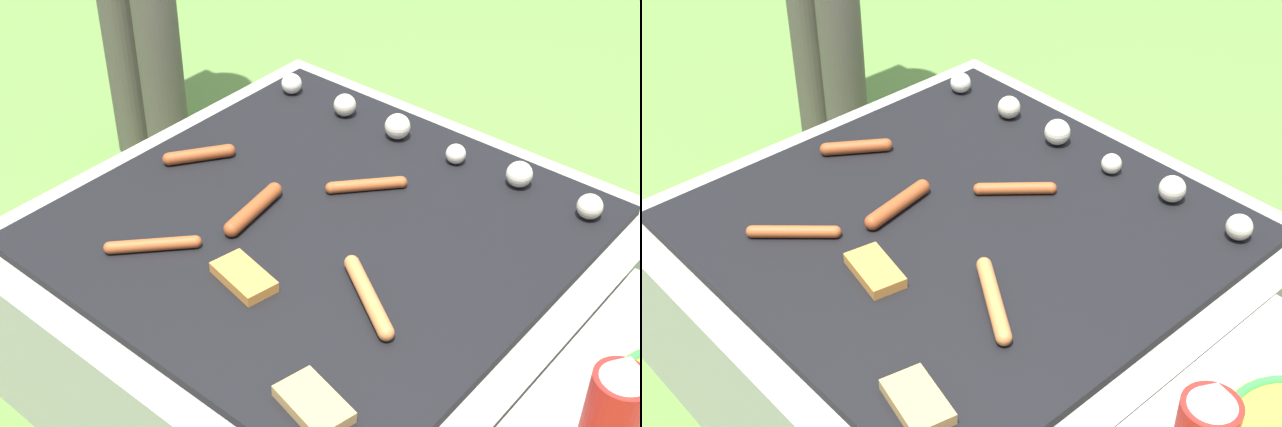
% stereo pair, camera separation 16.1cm
% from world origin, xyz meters
% --- Properties ---
extents(ground_plane, '(14.00, 14.00, 0.00)m').
position_xyz_m(ground_plane, '(0.00, 0.00, 0.00)').
color(ground_plane, '#567F38').
extents(grill, '(0.97, 0.97, 0.37)m').
position_xyz_m(grill, '(0.00, 0.00, 0.18)').
color(grill, '#9E998E').
rests_on(grill, ground_plane).
extents(sausage_back_right, '(0.09, 0.13, 0.03)m').
position_xyz_m(sausage_back_right, '(-0.32, -0.00, 0.38)').
color(sausage_back_right, '#93421E').
rests_on(sausage_back_right, grill).
extents(sausage_front_right, '(0.17, 0.12, 0.03)m').
position_xyz_m(sausage_front_right, '(0.20, -0.11, 0.38)').
color(sausage_front_right, '#C6753D').
rests_on(sausage_front_right, grill).
extents(sausage_back_center, '(0.12, 0.13, 0.02)m').
position_xyz_m(sausage_back_center, '(-0.17, -0.25, 0.38)').
color(sausage_back_center, '#A34C23').
rests_on(sausage_back_center, grill).
extents(sausage_front_center, '(0.05, 0.17, 0.03)m').
position_xyz_m(sausage_front_center, '(-0.11, -0.06, 0.38)').
color(sausage_front_center, '#93421E').
rests_on(sausage_front_center, grill).
extents(sausage_front_left, '(0.11, 0.13, 0.02)m').
position_xyz_m(sausage_front_left, '(0.00, 0.14, 0.38)').
color(sausage_front_left, '#A34C23').
rests_on(sausage_front_left, grill).
extents(bread_slice_right, '(0.12, 0.08, 0.02)m').
position_xyz_m(bread_slice_right, '(0.01, -0.21, 0.38)').
color(bread_slice_right, '#D18438').
rests_on(bread_slice_right, grill).
extents(bread_slice_left, '(0.13, 0.09, 0.02)m').
position_xyz_m(bread_slice_left, '(0.28, -0.34, 0.38)').
color(bread_slice_left, tan).
rests_on(bread_slice_left, grill).
extents(mushroom_row, '(0.77, 0.06, 0.05)m').
position_xyz_m(mushroom_row, '(0.01, 0.33, 0.39)').
color(mushroom_row, silver).
rests_on(mushroom_row, grill).
extents(condiment_bottle, '(0.07, 0.07, 0.23)m').
position_xyz_m(condiment_bottle, '(0.64, -0.19, 0.48)').
color(condiment_bottle, red).
rests_on(condiment_bottle, side_ledge).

